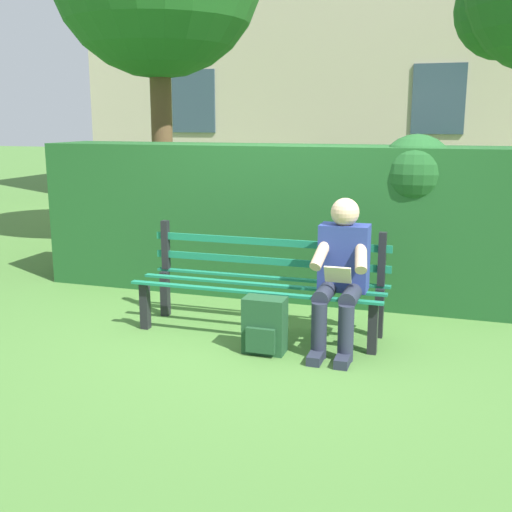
{
  "coord_description": "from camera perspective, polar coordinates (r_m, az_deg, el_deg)",
  "views": [
    {
      "loc": [
        -1.49,
        4.74,
        1.74
      ],
      "look_at": [
        0.0,
        0.1,
        0.68
      ],
      "focal_mm": 43.98,
      "sensor_mm": 36.0,
      "label": 1
    }
  ],
  "objects": [
    {
      "name": "building_facade",
      "position": [
        13.66,
        6.57,
        20.59
      ],
      "size": [
        9.25,
        3.21,
        7.44
      ],
      "color": "#BCAD93",
      "rests_on": "ground"
    },
    {
      "name": "park_bench",
      "position": [
        5.22,
        0.61,
        -2.31
      ],
      "size": [
        2.07,
        0.55,
        0.86
      ],
      "color": "black",
      "rests_on": "ground"
    },
    {
      "name": "person_seated",
      "position": [
        4.85,
        7.75,
        -1.32
      ],
      "size": [
        0.44,
        0.73,
        1.15
      ],
      "color": "navy",
      "rests_on": "ground"
    },
    {
      "name": "ground",
      "position": [
        5.27,
        0.33,
        -6.97
      ],
      "size": [
        60.0,
        60.0,
        0.0
      ],
      "primitive_type": "plane",
      "color": "#477533"
    },
    {
      "name": "backpack",
      "position": [
        4.78,
        0.79,
        -6.37
      ],
      "size": [
        0.32,
        0.26,
        0.43
      ],
      "color": "#1E4728",
      "rests_on": "ground"
    },
    {
      "name": "hedge_backdrop",
      "position": [
        6.33,
        1.61,
        3.72
      ],
      "size": [
        4.7,
        0.84,
        1.61
      ],
      "color": "#1E5123",
      "rests_on": "ground"
    }
  ]
}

